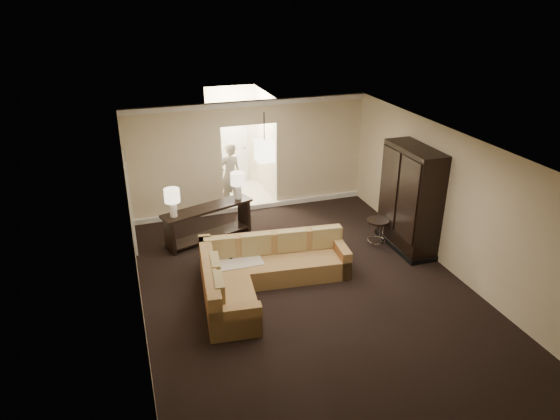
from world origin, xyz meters
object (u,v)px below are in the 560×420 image
object	(u,v)px
coffee_table	(233,264)
armoire	(410,201)
console_table	(208,220)
sectional_sofa	(261,272)
person	(230,172)
drink_table	(378,227)

from	to	relation	value
coffee_table	armoire	world-z (taller)	armoire
console_table	sectional_sofa	bearing A→B (deg)	-95.36
console_table	armoire	xyz separation A→B (m)	(4.05, -1.68, 0.61)
person	armoire	bearing A→B (deg)	115.27
sectional_sofa	console_table	size ratio (longest dim) A/B	1.44
armoire	drink_table	world-z (taller)	armoire
person	sectional_sofa	bearing A→B (deg)	67.30
armoire	console_table	bearing A→B (deg)	157.42
armoire	drink_table	xyz separation A→B (m)	(-0.56, 0.28, -0.66)
armoire	coffee_table	bearing A→B (deg)	178.86
coffee_table	person	distance (m)	3.46
person	drink_table	bearing A→B (deg)	112.07
drink_table	person	distance (m)	4.06
drink_table	person	size ratio (longest dim) A/B	0.32
coffee_table	drink_table	xyz separation A→B (m)	(3.32, 0.20, 0.22)
coffee_table	drink_table	world-z (taller)	drink_table
person	coffee_table	bearing A→B (deg)	59.66
coffee_table	console_table	world-z (taller)	console_table
console_table	coffee_table	bearing A→B (deg)	-103.25
console_table	person	bearing A→B (deg)	42.74
armoire	drink_table	bearing A→B (deg)	153.88
console_table	drink_table	xyz separation A→B (m)	(3.48, -1.41, -0.05)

